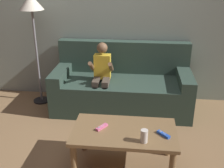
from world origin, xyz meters
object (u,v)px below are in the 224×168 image
object	(u,v)px
person_seated_on_couch	(102,74)
game_remote_blue_center	(163,134)
couch	(122,87)
coffee_table	(124,136)
floor_lamp	(32,11)
soda_can	(144,136)
game_remote_pink_near_edge	(102,127)

from	to	relation	value
person_seated_on_couch	game_remote_blue_center	size ratio (longest dim) A/B	7.59
couch	person_seated_on_couch	world-z (taller)	person_seated_on_couch
couch	coffee_table	size ratio (longest dim) A/B	1.87
floor_lamp	couch	bearing A→B (deg)	-2.49
couch	coffee_table	xyz separation A→B (m)	(0.12, -1.28, 0.05)
soda_can	game_remote_blue_center	bearing A→B (deg)	34.16
game_remote_pink_near_edge	game_remote_blue_center	xyz separation A→B (m)	(0.58, -0.06, 0.00)
couch	floor_lamp	xyz separation A→B (m)	(-1.20, 0.05, 1.02)
person_seated_on_couch	coffee_table	size ratio (longest dim) A/B	0.96
game_remote_pink_near_edge	soda_can	bearing A→B (deg)	-24.40
person_seated_on_couch	floor_lamp	distance (m)	1.24
couch	person_seated_on_couch	size ratio (longest dim) A/B	1.94
person_seated_on_couch	game_remote_pink_near_edge	size ratio (longest dim) A/B	7.05
couch	floor_lamp	bearing A→B (deg)	177.51
person_seated_on_couch	soda_can	size ratio (longest dim) A/B	7.84
soda_can	couch	bearing A→B (deg)	101.82
couch	game_remote_blue_center	size ratio (longest dim) A/B	14.72
coffee_table	game_remote_pink_near_edge	bearing A→B (deg)	176.32
game_remote_pink_near_edge	game_remote_blue_center	size ratio (longest dim) A/B	1.08
soda_can	floor_lamp	size ratio (longest dim) A/B	0.08
game_remote_pink_near_edge	floor_lamp	size ratio (longest dim) A/B	0.09
couch	floor_lamp	distance (m)	1.58
person_seated_on_couch	floor_lamp	world-z (taller)	floor_lamp
person_seated_on_couch	game_remote_blue_center	xyz separation A→B (m)	(0.74, -1.15, -0.13)
couch	soda_can	bearing A→B (deg)	-78.18
coffee_table	game_remote_blue_center	bearing A→B (deg)	-7.49
person_seated_on_couch	game_remote_pink_near_edge	world-z (taller)	person_seated_on_couch
couch	soda_can	distance (m)	1.49
game_remote_blue_center	floor_lamp	xyz separation A→B (m)	(-1.68, 1.38, 0.89)
soda_can	floor_lamp	distance (m)	2.29
person_seated_on_couch	soda_can	xyz separation A→B (m)	(0.56, -1.27, -0.08)
game_remote_blue_center	floor_lamp	world-z (taller)	floor_lamp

